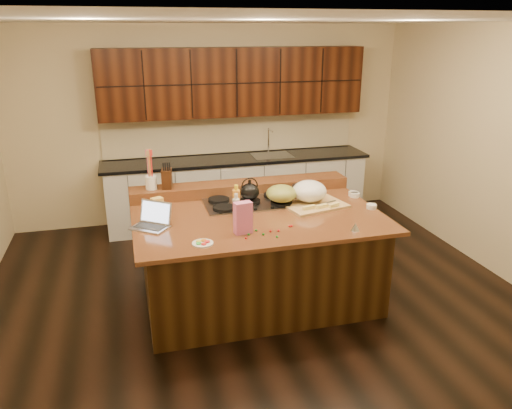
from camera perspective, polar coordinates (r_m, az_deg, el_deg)
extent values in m
cube|color=black|center=(5.27, 0.14, -10.54)|extent=(5.50, 5.00, 0.01)
cube|color=silver|center=(4.56, 0.17, 20.41)|extent=(5.50, 5.00, 0.01)
cube|color=beige|center=(7.13, -5.17, 9.04)|extent=(5.50, 0.01, 2.70)
cube|color=beige|center=(2.58, 15.10, -10.97)|extent=(5.50, 0.01, 2.70)
cube|color=beige|center=(6.05, 26.34, 5.22)|extent=(0.01, 5.00, 2.70)
cube|color=black|center=(5.06, 0.15, -6.17)|extent=(2.22, 1.42, 0.88)
cube|color=black|center=(4.88, 0.15, -1.30)|extent=(2.40, 1.60, 0.04)
cube|color=black|center=(5.50, -1.75, 1.98)|extent=(2.40, 0.30, 0.12)
cube|color=gray|center=(5.14, -0.72, 0.11)|extent=(0.92, 0.52, 0.02)
cylinder|color=black|center=(5.20, -4.28, 0.52)|extent=(0.22, 0.22, 0.03)
cylinder|color=black|center=(5.33, 2.06, 1.06)|extent=(0.22, 0.22, 0.03)
cylinder|color=black|center=(4.96, -3.71, -0.42)|extent=(0.22, 0.22, 0.03)
cylinder|color=black|center=(5.10, 2.91, 0.17)|extent=(0.22, 0.22, 0.03)
cylinder|color=black|center=(5.14, -0.72, 0.34)|extent=(0.22, 0.22, 0.03)
cube|color=silver|center=(7.09, -2.09, 1.53)|extent=(3.60, 0.62, 0.90)
cube|color=black|center=(6.96, -2.14, 5.21)|extent=(3.70, 0.66, 0.04)
cube|color=gray|center=(7.08, 1.83, 5.59)|extent=(0.55, 0.42, 0.01)
cylinder|color=gray|center=(7.20, 1.43, 7.35)|extent=(0.02, 0.02, 0.36)
cube|color=black|center=(6.92, -2.53, 13.80)|extent=(3.60, 0.34, 0.90)
cube|color=beige|center=(7.19, -2.72, 7.96)|extent=(3.60, 0.03, 0.50)
ellipsoid|color=black|center=(5.10, -0.73, 1.47)|extent=(0.24, 0.24, 0.18)
ellipsoid|color=olive|center=(5.06, 2.93, 1.27)|extent=(0.38, 0.38, 0.17)
cube|color=#B7B7BC|center=(4.62, -12.04, -2.59)|extent=(0.39, 0.37, 0.02)
cube|color=black|center=(4.62, -12.05, -2.48)|extent=(0.29, 0.27, 0.00)
cube|color=#B7B7BC|center=(4.67, -11.39, -0.85)|extent=(0.29, 0.25, 0.21)
cube|color=silver|center=(4.66, -11.43, -0.87)|extent=(0.26, 0.22, 0.18)
cylinder|color=orange|center=(4.76, -2.26, 0.11)|extent=(0.08, 0.08, 0.27)
cylinder|color=silver|center=(4.57, -2.27, -0.85)|extent=(0.08, 0.08, 0.25)
cube|color=tan|center=(5.11, 6.65, -0.04)|extent=(0.69, 0.56, 0.03)
ellipsoid|color=white|center=(5.14, 6.12, 1.54)|extent=(0.35, 0.35, 0.22)
cube|color=#EDD872|center=(4.94, 6.08, -0.34)|extent=(0.13, 0.04, 0.04)
cube|color=#EDD872|center=(4.99, 7.49, -0.21)|extent=(0.13, 0.04, 0.04)
cube|color=#EDD872|center=(5.04, 8.88, -0.08)|extent=(0.13, 0.04, 0.04)
cylinder|color=gray|center=(5.14, 8.12, 0.22)|extent=(0.23, 0.10, 0.01)
cylinder|color=white|center=(5.14, 13.06, -0.21)|extent=(0.11, 0.11, 0.04)
cylinder|color=white|center=(5.46, 11.23, 1.09)|extent=(0.11, 0.11, 0.04)
cylinder|color=white|center=(5.50, 11.04, 1.22)|extent=(0.12, 0.12, 0.04)
cylinder|color=#996B3F|center=(5.42, 5.25, 1.50)|extent=(0.32, 0.32, 0.09)
cone|color=silver|center=(4.55, 11.27, -2.51)|extent=(0.10, 0.10, 0.07)
cube|color=#D36398|center=(4.37, -1.50, -1.53)|extent=(0.17, 0.11, 0.29)
cylinder|color=white|center=(4.23, -6.11, -4.43)|extent=(0.23, 0.23, 0.01)
cube|color=#EBBC53|center=(4.98, -11.22, -0.07)|extent=(0.13, 0.11, 0.15)
cylinder|color=white|center=(5.33, -11.90, 2.47)|extent=(0.13, 0.13, 0.14)
cube|color=black|center=(5.33, -10.15, 2.94)|extent=(0.13, 0.18, 0.20)
ellipsoid|color=red|center=(4.57, 4.08, -2.45)|extent=(0.02, 0.02, 0.02)
ellipsoid|color=#198C26|center=(4.37, 0.84, -3.41)|extent=(0.02, 0.02, 0.02)
ellipsoid|color=red|center=(4.56, 3.85, -2.49)|extent=(0.02, 0.02, 0.02)
ellipsoid|color=#198C26|center=(4.37, -0.85, -3.43)|extent=(0.02, 0.02, 0.02)
ellipsoid|color=red|center=(4.30, -1.16, -3.85)|extent=(0.02, 0.02, 0.02)
ellipsoid|color=#198C26|center=(4.33, 2.41, -3.69)|extent=(0.02, 0.02, 0.02)
ellipsoid|color=red|center=(4.45, 2.60, -3.00)|extent=(0.02, 0.02, 0.02)
ellipsoid|color=#198C26|center=(4.46, 0.02, -2.97)|extent=(0.02, 0.02, 0.02)
ellipsoid|color=red|center=(4.44, 1.66, -3.05)|extent=(0.02, 0.02, 0.02)
ellipsoid|color=#198C26|center=(4.41, -1.35, -3.20)|extent=(0.02, 0.02, 0.02)
ellipsoid|color=red|center=(4.46, -1.46, -2.94)|extent=(0.02, 0.02, 0.02)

